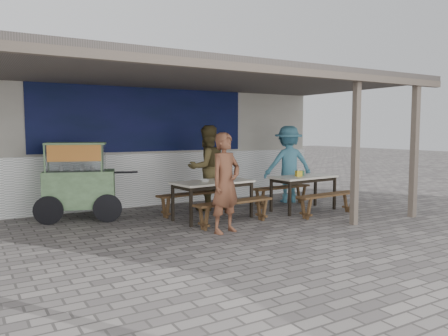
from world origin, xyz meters
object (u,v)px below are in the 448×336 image
Objects in this scene: table_right at (304,180)px; condiment_bowl at (205,180)px; bench_right_street at (328,199)px; donation_box at (301,173)px; bench_left_wall at (194,198)px; table_left at (213,185)px; patron_right_table at (288,164)px; tissue_box at (299,174)px; bench_right_wall at (281,191)px; patron_street_side at (226,183)px; vendor_cart at (79,178)px; bench_left_street at (234,207)px; patron_wall_side at (207,168)px; condiment_jar at (218,178)px.

table_right is 8.01× the size of condiment_bowl.
donation_box is (-0.03, 0.82, 0.46)m from bench_right_street.
table_right is (2.21, -0.85, 0.33)m from bench_left_wall.
table_left is 2.16m from donation_box.
table_right is at bearing -27.39° from bench_left_wall.
bench_left_wall is at bearing 80.58° from condiment_bowl.
patron_right_table is 1.21m from tissue_box.
bench_right_wall is 10.11× the size of donation_box.
condiment_bowl is at bearing 174.89° from tissue_box.
patron_street_side is 0.92× the size of patron_right_table.
vendor_cart is at bearing 162.99° from donation_box.
patron_wall_side reaches higher than bench_left_street.
patron_street_side is at bearing -99.17° from condiment_bowl.
bench_right_wall is 0.86× the size of patron_wall_side.
condiment_bowl is (-2.34, 0.07, -0.03)m from donation_box.
condiment_jar is at bearing 36.71° from patron_right_table.
table_right is at bearing 1.20° from tissue_box.
donation_box is at bearing 77.14° from table_right.
tissue_box reaches higher than table_right.
patron_street_side is 9.06× the size of condiment_bowl.
patron_street_side reaches higher than bench_right_wall.
tissue_box reaches higher than bench_right_wall.
donation_box is at bearing 88.12° from bench_right_street.
table_right is 2.00m from condiment_jar.
bench_left_street is 0.88m from condiment_jar.
bench_left_street and bench_right_wall have the same top height.
condiment_bowl is at bearing -171.36° from bench_right_wall.
bench_right_street is at bearing -90.00° from table_right.
donation_box is at bearing -4.64° from condiment_jar.
patron_street_side is at bearing 179.97° from bench_right_street.
table_right is 0.82× the size of patron_wall_side.
bench_left_street is 16.46× the size of condiment_jar.
bench_left_street is 8.89× the size of condiment_bowl.
table_left is 2.17m from bench_right_wall.
table_right is 0.82× the size of patron_right_table.
table_left is 10.39× the size of donation_box.
condiment_bowl is (-2.27, -0.51, 0.43)m from bench_right_wall.
condiment_jar is at bearing 14.69° from condiment_bowl.
vendor_cart reaches higher than condiment_jar.
condiment_jar reaches higher than bench_left_street.
bench_left_wall is 0.98× the size of patron_street_side.
bench_right_street is (2.11, -0.23, -0.00)m from bench_left_street.
patron_right_table reaches higher than patron_street_side.
tissue_box is at bearing -11.86° from table_left.
table_right is at bearing -11.41° from table_left.
bench_right_wall is at bearing 23.84° from bench_left_street.
condiment_jar is (-0.22, -0.85, -0.12)m from patron_wall_side.
bench_left_wall is 0.77m from condiment_jar.
vendor_cart is (-2.32, 1.93, 0.47)m from bench_left_street.
bench_left_street is 1.33m from bench_left_wall.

